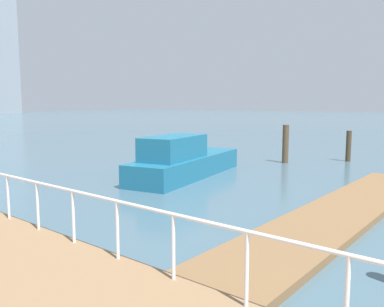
# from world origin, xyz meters

# --- Properties ---
(ground_plane) EXTENTS (300.00, 300.00, 0.00)m
(ground_plane) POSITION_xyz_m (0.00, 20.00, 0.00)
(ground_plane) COLOR #476675
(floating_dock) EXTENTS (14.07, 2.00, 0.18)m
(floating_dock) POSITION_xyz_m (3.54, 11.13, 0.09)
(floating_dock) COLOR olive
(floating_dock) RESTS_ON ground_plane
(dock_piling_0) EXTENTS (0.28, 0.28, 1.69)m
(dock_piling_0) POSITION_xyz_m (14.64, 14.51, 0.84)
(dock_piling_0) COLOR #473826
(dock_piling_0) RESTS_ON ground_plane
(dock_piling_1) EXTENTS (0.33, 0.33, 2.04)m
(dock_piling_1) POSITION_xyz_m (11.92, 16.93, 1.02)
(dock_piling_1) COLOR brown
(dock_piling_1) RESTS_ON ground_plane
(moored_boat_0) EXTENTS (7.40, 3.37, 1.84)m
(moored_boat_0) POSITION_xyz_m (5.32, 18.45, 0.70)
(moored_boat_0) COLOR #1E6B8C
(moored_boat_0) RESTS_ON ground_plane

